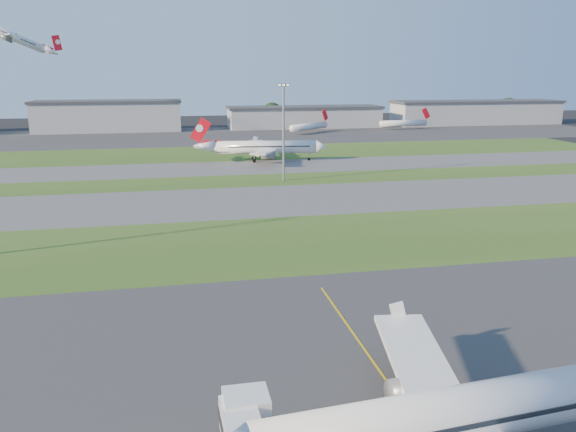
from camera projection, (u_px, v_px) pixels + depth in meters
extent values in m
plane|color=black|center=(355.00, 423.00, 47.33)|extent=(700.00, 700.00, 0.00)
cube|color=#333335|center=(355.00, 423.00, 47.33)|extent=(300.00, 70.00, 0.01)
cube|color=#2D511B|center=(261.00, 244.00, 96.68)|extent=(300.00, 34.00, 0.01)
cube|color=#515154|center=(239.00, 202.00, 128.00)|extent=(300.00, 32.00, 0.01)
cube|color=#2D511B|center=(228.00, 181.00, 151.73)|extent=(300.00, 18.00, 0.01)
cube|color=#515154|center=(221.00, 168.00, 172.61)|extent=(300.00, 26.00, 0.01)
cube|color=#2D511B|center=(213.00, 153.00, 203.93)|extent=(300.00, 40.00, 0.01)
cube|color=#333335|center=(204.00, 136.00, 260.87)|extent=(400.00, 80.00, 0.01)
cube|color=gold|center=(410.00, 416.00, 48.30)|extent=(0.25, 60.00, 0.02)
cube|color=white|center=(246.00, 412.00, 42.03)|extent=(3.40, 3.00, 3.00)
cylinder|color=white|center=(464.00, 413.00, 41.01)|extent=(32.43, 6.82, 4.08)
cube|color=white|center=(418.00, 361.00, 49.42)|extent=(7.31, 16.66, 1.66)
cylinder|color=slate|center=(414.00, 390.00, 47.08)|extent=(4.70, 2.85, 2.47)
cylinder|color=white|center=(266.00, 147.00, 185.42)|extent=(33.63, 8.26, 4.23)
cube|color=red|center=(201.00, 130.00, 182.39)|extent=(7.21, 1.27, 8.42)
cube|color=white|center=(261.00, 145.00, 194.06)|extent=(7.00, 17.17, 1.72)
cube|color=white|center=(263.00, 152.00, 176.88)|extent=(10.65, 17.37, 1.72)
cylinder|color=slate|center=(267.00, 150.00, 192.13)|extent=(4.95, 3.11, 2.56)
cylinder|color=slate|center=(268.00, 155.00, 179.67)|extent=(4.95, 3.11, 2.56)
cylinder|color=white|center=(10.00, 35.00, 238.23)|extent=(28.44, 9.34, 3.59)
cube|color=red|center=(54.00, 25.00, 243.93)|extent=(6.06, 1.58, 7.14)
cube|color=white|center=(12.00, 36.00, 232.00)|extent=(10.00, 14.59, 1.46)
cube|color=white|center=(13.00, 38.00, 245.42)|extent=(4.77, 14.30, 1.46)
cylinder|color=slate|center=(8.00, 38.00, 233.56)|extent=(4.33, 2.94, 2.17)
cylinder|color=slate|center=(9.00, 40.00, 243.29)|extent=(4.33, 2.94, 2.17)
cylinder|color=white|center=(309.00, 127.00, 270.62)|extent=(22.37, 18.65, 3.20)
cube|color=red|center=(325.00, 115.00, 279.05)|extent=(4.24, 3.45, 6.16)
cylinder|color=white|center=(403.00, 123.00, 288.02)|extent=(26.19, 5.80, 3.20)
cube|color=red|center=(426.00, 113.00, 290.57)|extent=(5.18, 0.82, 6.16)
cylinder|color=gray|center=(284.00, 135.00, 149.62)|extent=(0.60, 0.60, 25.00)
cube|color=gray|center=(283.00, 85.00, 146.41)|extent=(3.20, 0.50, 0.80)
cube|color=#FFF2CC|center=(283.00, 85.00, 146.41)|extent=(2.80, 0.70, 0.35)
cube|color=#989A9F|center=(109.00, 117.00, 278.91)|extent=(70.00, 22.00, 14.00)
cube|color=#383A3F|center=(107.00, 102.00, 277.02)|extent=(71.40, 23.00, 1.20)
cube|color=#989A9F|center=(304.00, 118.00, 298.72)|extent=(80.00, 22.00, 10.00)
cube|color=#383A3F|center=(304.00, 107.00, 297.33)|extent=(81.60, 23.00, 1.20)
cube|color=#989A9F|center=(476.00, 113.00, 317.79)|extent=(95.00, 22.00, 12.00)
cube|color=#383A3F|center=(477.00, 102.00, 316.15)|extent=(96.90, 23.00, 1.20)
cylinder|color=black|center=(161.00, 125.00, 295.47)|extent=(1.00, 1.00, 3.60)
sphere|color=black|center=(161.00, 117.00, 294.46)|extent=(9.90, 9.90, 9.90)
cylinder|color=black|center=(272.00, 122.00, 309.84)|extent=(1.00, 1.00, 4.20)
sphere|color=black|center=(272.00, 113.00, 308.66)|extent=(11.55, 11.55, 11.55)
cylinder|color=black|center=(401.00, 120.00, 322.48)|extent=(1.00, 1.00, 3.80)
sphere|color=black|center=(401.00, 113.00, 321.41)|extent=(10.45, 10.45, 10.45)
cylinder|color=black|center=(507.00, 117.00, 339.70)|extent=(1.00, 1.00, 4.60)
sphere|color=black|center=(508.00, 108.00, 338.41)|extent=(12.65, 12.65, 12.65)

